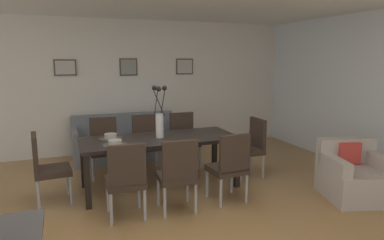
{
  "coord_description": "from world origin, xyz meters",
  "views": [
    {
      "loc": [
        -1.07,
        -3.66,
        1.85
      ],
      "look_at": [
        0.8,
        1.21,
        0.92
      ],
      "focal_mm": 32.38,
      "sensor_mm": 36.0,
      "label": 1
    }
  ],
  "objects": [
    {
      "name": "framed_picture_right",
      "position": [
        1.39,
        3.18,
        1.68
      ],
      "size": [
        0.37,
        0.03,
        0.33
      ],
      "color": "#473828"
    },
    {
      "name": "side_window_wall",
      "position": [
        3.65,
        0.4,
        1.3
      ],
      "size": [
        0.1,
        6.3,
        2.6
      ],
      "primitive_type": "cube",
      "color": "white",
      "rests_on": "ground"
    },
    {
      "name": "framed_picture_left",
      "position": [
        -0.95,
        3.18,
        1.68
      ],
      "size": [
        0.39,
        0.03,
        0.3
      ],
      "color": "#473828"
    },
    {
      "name": "bowl_near_right",
      "position": [
        -0.44,
        1.19,
        0.78
      ],
      "size": [
        0.17,
        0.17,
        0.07
      ],
      "color": "#B2ADA3",
      "rests_on": "dining_table"
    },
    {
      "name": "dining_table",
      "position": [
        0.22,
        0.99,
        0.67
      ],
      "size": [
        2.2,
        0.9,
        0.74
      ],
      "color": "black",
      "rests_on": "ground"
    },
    {
      "name": "dining_chair_far_right",
      "position": [
        0.23,
        1.86,
        0.51
      ],
      "size": [
        0.44,
        0.44,
        0.92
      ],
      "color": "#33261E",
      "rests_on": "ground"
    },
    {
      "name": "dining_chair_head_west",
      "position": [
        -1.3,
        0.97,
        0.51
      ],
      "size": [
        0.47,
        0.47,
        0.92
      ],
      "color": "#33261E",
      "rests_on": "ground"
    },
    {
      "name": "armchair",
      "position": [
        2.57,
        -0.3,
        0.29
      ],
      "size": [
        0.99,
        0.99,
        0.75
      ],
      "color": "#ADA399",
      "rests_on": "ground"
    },
    {
      "name": "sofa",
      "position": [
        0.05,
        2.7,
        0.28
      ],
      "size": [
        1.95,
        0.84,
        0.8
      ],
      "color": "slate",
      "rests_on": "ground"
    },
    {
      "name": "dining_chair_near_left",
      "position": [
        -0.42,
        0.15,
        0.51
      ],
      "size": [
        0.46,
        0.46,
        0.92
      ],
      "color": "#33261E",
      "rests_on": "ground"
    },
    {
      "name": "bowl_near_left",
      "position": [
        -0.44,
        0.78,
        0.78
      ],
      "size": [
        0.17,
        0.17,
        0.07
      ],
      "color": "#B2ADA3",
      "rests_on": "dining_table"
    },
    {
      "name": "dining_chair_far_left",
      "position": [
        0.19,
        0.11,
        0.51
      ],
      "size": [
        0.47,
        0.47,
        0.92
      ],
      "color": "#33261E",
      "rests_on": "ground"
    },
    {
      "name": "dining_chair_head_east",
      "position": [
        1.7,
        0.96,
        0.51
      ],
      "size": [
        0.45,
        0.45,
        0.92
      ],
      "color": "#33261E",
      "rests_on": "ground"
    },
    {
      "name": "dining_chair_mid_left",
      "position": [
        0.91,
        0.16,
        0.51
      ],
      "size": [
        0.47,
        0.47,
        0.92
      ],
      "color": "#33261E",
      "rests_on": "ground"
    },
    {
      "name": "dining_chair_mid_right",
      "position": [
        0.89,
        1.86,
        0.51
      ],
      "size": [
        0.45,
        0.45,
        0.92
      ],
      "color": "#33261E",
      "rests_on": "ground"
    },
    {
      "name": "back_wall_panel",
      "position": [
        0.0,
        3.25,
        1.3
      ],
      "size": [
        9.0,
        0.1,
        2.6
      ],
      "primitive_type": "cube",
      "color": "silver",
      "rests_on": "ground"
    },
    {
      "name": "placemat_near_left",
      "position": [
        -0.44,
        0.78,
        0.74
      ],
      "size": [
        0.32,
        0.32,
        0.01
      ],
      "primitive_type": "cylinder",
      "color": "#4C4742",
      "rests_on": "dining_table"
    },
    {
      "name": "framed_picture_center",
      "position": [
        0.22,
        3.18,
        1.68
      ],
      "size": [
        0.34,
        0.03,
        0.34
      ],
      "color": "#473828"
    },
    {
      "name": "ground_plane",
      "position": [
        0.0,
        0.0,
        0.0
      ],
      "size": [
        9.0,
        9.0,
        0.0
      ],
      "primitive_type": "plane",
      "color": "olive"
    },
    {
      "name": "dining_chair_near_right",
      "position": [
        -0.46,
        1.82,
        0.51
      ],
      "size": [
        0.46,
        0.46,
        0.92
      ],
      "color": "#33261E",
      "rests_on": "ground"
    },
    {
      "name": "placemat_near_right",
      "position": [
        -0.44,
        1.19,
        0.74
      ],
      "size": [
        0.32,
        0.32,
        0.01
      ],
      "primitive_type": "cylinder",
      "color": "#4C4742",
      "rests_on": "dining_table"
    },
    {
      "name": "centerpiece_vase",
      "position": [
        0.22,
        0.99,
        1.02
      ],
      "size": [
        0.21,
        0.23,
        0.73
      ],
      "color": "silver",
      "rests_on": "dining_table"
    }
  ]
}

